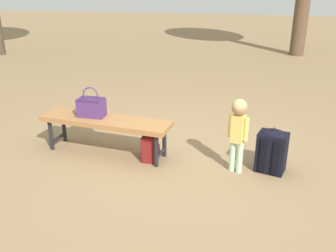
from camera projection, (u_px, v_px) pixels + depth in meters
name	position (u px, v px, depth m)	size (l,w,h in m)	color
ground_plane	(173.00, 162.00, 4.33)	(40.00, 40.00, 0.00)	#8C704C
park_bench	(106.00, 123.00, 4.42)	(1.64, 0.61, 0.45)	#9E6B3D
handbag	(91.00, 106.00, 4.43)	(0.32, 0.19, 0.37)	#4C2D66
child_standing	(238.00, 125.00, 3.91)	(0.22, 0.17, 0.85)	#B2D8B2
backpack_large	(272.00, 150.00, 4.04)	(0.36, 0.33, 0.52)	black
backpack_small	(150.00, 146.00, 4.32)	(0.20, 0.22, 0.37)	maroon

